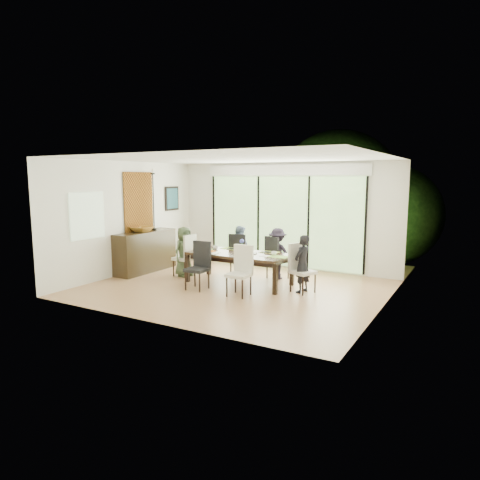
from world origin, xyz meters
The scene contains 62 objects.
floor centered at (0.00, 0.00, -0.01)m, with size 6.00×5.00×0.01m, color brown.
ceiling centered at (0.00, 0.00, 2.71)m, with size 6.00×5.00×0.01m, color white.
wall_back centered at (0.00, 2.51, 1.35)m, with size 6.00×0.02×2.70m, color silver.
wall_front centered at (0.00, -2.51, 1.35)m, with size 6.00×0.02×2.70m, color silver.
wall_left centered at (-3.01, 0.00, 1.35)m, with size 0.02×5.00×2.70m, color beige.
wall_right centered at (3.01, 0.00, 1.35)m, with size 0.02×5.00×2.70m, color silver.
glass_doors centered at (0.00, 2.47, 1.20)m, with size 4.20×0.02×2.30m, color #598C3F.
blinds_header centered at (0.00, 2.46, 2.50)m, with size 4.40×0.06×0.28m, color white.
mullion_a centered at (-2.10, 2.46, 1.20)m, with size 0.05×0.04×2.30m, color black.
mullion_b centered at (-0.70, 2.46, 1.20)m, with size 0.05×0.04×2.30m, color black.
mullion_c centered at (0.70, 2.46, 1.20)m, with size 0.05×0.04×2.30m, color black.
mullion_d centered at (2.10, 2.46, 1.20)m, with size 0.05×0.04×2.30m, color black.
side_window centered at (-2.97, -1.20, 1.50)m, with size 0.02×0.90×1.00m, color #8CAD7F.
deck centered at (0.00, 3.40, -0.05)m, with size 6.00×1.80×0.10m, color brown.
rail_top centered at (0.00, 4.20, 0.55)m, with size 6.00×0.08×0.06m, color brown.
foliage_left centered at (-1.80, 5.20, 1.44)m, with size 3.20×3.20×3.20m, color #14380F.
foliage_mid centered at (0.40, 5.80, 1.80)m, with size 4.00×4.00×4.00m, color #14380F.
foliage_right centered at (2.20, 5.00, 1.26)m, with size 2.80×2.80×2.80m, color #14380F.
foliage_far centered at (-0.60, 6.50, 1.62)m, with size 3.60×3.60×3.60m, color #14380F.
table_top centered at (-0.13, 0.42, 0.66)m, with size 2.19×1.00×0.05m, color black.
table_apron centered at (-0.13, 0.42, 0.57)m, with size 2.01×0.82×0.09m, color black.
table_leg_fl centered at (-1.21, -0.01, 0.31)m, with size 0.08×0.08×0.63m, color black.
table_leg_fr centered at (0.95, -0.01, 0.31)m, with size 0.08×0.08×0.63m, color black.
table_leg_bl centered at (-1.21, 0.85, 0.31)m, with size 0.08×0.08×0.63m, color black.
table_leg_br centered at (0.95, 0.85, 0.31)m, with size 0.08×0.08×0.63m, color black.
chair_left_end centered at (-1.63, 0.42, 0.50)m, with size 0.42×0.42×1.00m, color beige, non-canonical shape.
chair_right_end centered at (1.37, 0.42, 0.50)m, with size 0.42×0.42×1.00m, color silver, non-canonical shape.
chair_far_left centered at (-0.58, 1.27, 0.50)m, with size 0.42×0.42×1.00m, color black, non-canonical shape.
chair_far_right centered at (0.42, 1.27, 0.50)m, with size 0.42×0.42×1.00m, color black, non-canonical shape.
chair_near_left centered at (-0.63, -0.45, 0.50)m, with size 0.42×0.42×1.00m, color black, non-canonical shape.
chair_near_right centered at (0.37, -0.45, 0.50)m, with size 0.42×0.42×1.00m, color silver, non-canonical shape.
person_left_end centered at (-1.61, 0.42, 0.59)m, with size 0.55×0.35×1.18m, color #3F4F35.
person_right_end centered at (1.35, 0.42, 0.59)m, with size 0.55×0.35×1.18m, color black.
person_far_left centered at (-0.58, 1.25, 0.59)m, with size 0.55×0.35×1.18m, color #6F83A0.
person_far_right centered at (0.42, 1.25, 0.59)m, with size 0.55×0.35×1.18m, color #221C2A.
placemat_left centered at (-1.08, 0.42, 0.69)m, with size 0.40×0.29×0.01m, color #84C245.
placemat_right centered at (0.82, 0.42, 0.69)m, with size 0.40×0.29×0.01m, color #76A53A.
placemat_far_l centered at (-0.58, 0.82, 0.69)m, with size 0.40×0.29×0.01m, color #88B440.
placemat_far_r centered at (0.42, 0.82, 0.69)m, with size 0.40×0.29×0.01m, color #9DB440.
placemat_paper centered at (-0.68, 0.12, 0.69)m, with size 0.40×0.29×0.01m, color white.
tablet_far_l centered at (-0.48, 0.77, 0.70)m, with size 0.24×0.16×0.01m, color black.
tablet_far_r centered at (0.37, 0.77, 0.69)m, with size 0.22×0.16×0.01m, color black.
papers centered at (0.57, 0.37, 0.69)m, with size 0.27×0.20×0.00m, color white.
platter_base centered at (-0.68, 0.12, 0.70)m, with size 0.24×0.24×0.02m, color white.
platter_snacks centered at (-0.68, 0.12, 0.72)m, with size 0.18×0.18×0.01m, color orange.
vase centered at (-0.08, 0.47, 0.74)m, with size 0.07×0.07×0.11m, color silver.
hyacinth_stems centered at (-0.08, 0.47, 0.85)m, with size 0.04×0.04×0.15m, color #337226.
hyacinth_blooms centered at (-0.08, 0.47, 0.94)m, with size 0.10×0.10×0.10m, color #5059C9.
laptop centered at (-0.98, 0.32, 0.70)m, with size 0.30×0.19×0.02m, color silver.
cup_a centered at (-0.83, 0.57, 0.73)m, with size 0.11×0.11×0.09m, color white.
cup_b centered at (0.02, 0.32, 0.73)m, with size 0.09×0.09×0.08m, color white.
cup_c centered at (0.67, 0.52, 0.73)m, with size 0.11×0.11×0.09m, color white.
book centered at (0.12, 0.47, 0.69)m, with size 0.15×0.20×0.02m, color white.
sideboard centered at (-2.76, 0.35, 0.50)m, with size 0.50×1.78×1.00m, color black.
bowl centered at (-2.76, 0.25, 1.06)m, with size 0.53×0.53×0.13m, color brown.
candlestick_base centered at (-2.76, 0.70, 1.02)m, with size 0.11×0.11×0.04m, color black.
candlestick_shaft centered at (-2.76, 0.70, 1.72)m, with size 0.03×0.03×1.39m, color black.
candlestick_pan centered at (-2.76, 0.70, 2.41)m, with size 0.11×0.11×0.03m, color black.
candle centered at (-2.76, 0.70, 2.48)m, with size 0.04×0.04×0.11m, color silver.
tapestry centered at (-2.97, 0.40, 1.70)m, with size 0.02×1.00×1.50m, color #995416.
art_frame centered at (-2.97, 1.70, 1.75)m, with size 0.03×0.55×0.65m, color black.
art_canvas centered at (-2.95, 1.70, 1.75)m, with size 0.01×0.45×0.55m, color #18424F.
Camera 1 is at (4.44, -7.56, 2.31)m, focal length 32.00 mm.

